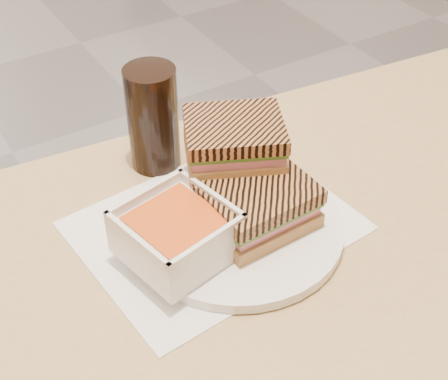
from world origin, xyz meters
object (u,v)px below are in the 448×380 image
main_table (254,335)px  soup_bowl (177,235)px  panini_lower (258,204)px  cola_glass (153,118)px  plate (237,227)px

main_table → soup_bowl: (-0.07, 0.07, 0.16)m
main_table → panini_lower: 0.18m
main_table → cola_glass: size_ratio=8.09×
plate → cola_glass: cola_glass is taller
panini_lower → cola_glass: size_ratio=0.88×
plate → panini_lower: bearing=-27.6°
panini_lower → cola_glass: bearing=102.6°
main_table → soup_bowl: soup_bowl is taller
panini_lower → cola_glass: 0.21m
plate → cola_glass: (-0.02, 0.19, 0.07)m
main_table → soup_bowl: bearing=133.3°
main_table → cola_glass: 0.33m
panini_lower → cola_glass: cola_glass is taller
soup_bowl → cola_glass: bearing=70.6°
soup_bowl → panini_lower: bearing=-2.9°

